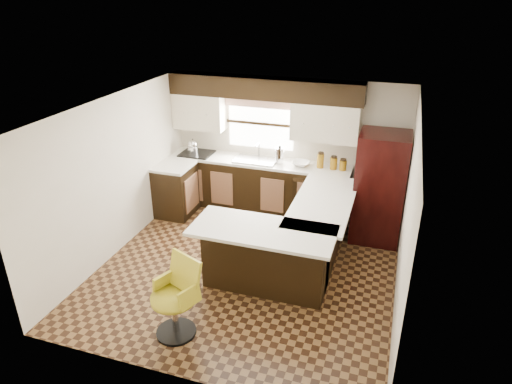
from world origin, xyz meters
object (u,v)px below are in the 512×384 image
(peninsula_long, at_px, (318,230))
(refrigerator, at_px, (380,188))
(peninsula_return, at_px, (266,258))
(bar_chair, at_px, (173,300))

(peninsula_long, height_order, refrigerator, refrigerator)
(peninsula_return, xyz_separation_m, bar_chair, (-0.75, -1.25, 0.04))
(peninsula_long, xyz_separation_m, refrigerator, (0.80, 0.86, 0.44))
(peninsula_return, xyz_separation_m, refrigerator, (1.32, 1.83, 0.44))
(refrigerator, bearing_deg, bar_chair, -123.99)
(peninsula_return, relative_size, bar_chair, 1.67)
(peninsula_long, xyz_separation_m, bar_chair, (-1.28, -2.22, 0.04))
(peninsula_long, relative_size, peninsula_return, 1.18)
(bar_chair, bearing_deg, refrigerator, 79.13)
(peninsula_long, distance_m, peninsula_return, 1.11)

